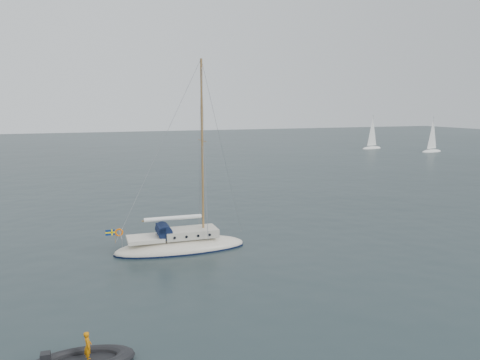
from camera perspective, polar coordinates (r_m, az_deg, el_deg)
name	(u,v)px	position (r m, az deg, el deg)	size (l,w,h in m)	color
ground	(241,254)	(31.66, 0.15, -8.96)	(300.00, 300.00, 0.00)	black
sailboat	(181,236)	(32.38, -7.23, -6.75)	(9.43, 2.83, 13.44)	white
dinghy	(137,253)	(32.03, -12.44, -8.67)	(2.55, 1.15, 0.37)	#4B4B50
distant_yacht_c	(432,136)	(106.69, 22.40, 4.97)	(5.91, 3.15, 7.83)	white
distant_yacht_b	(372,134)	(110.22, 15.82, 5.46)	(6.05, 3.23, 8.02)	white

